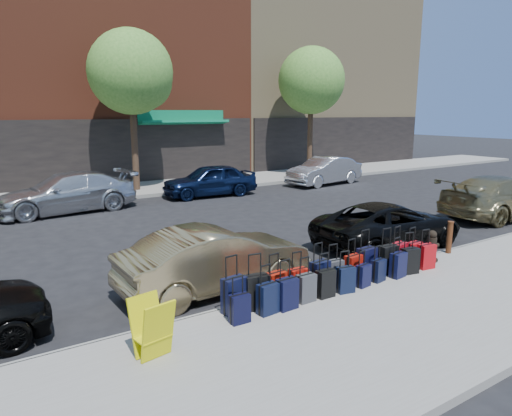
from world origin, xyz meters
TOP-DOWN VIEW (x-y plane):
  - ground at (0.00, 0.00)m, footprint 120.00×120.00m
  - sidewalk_near at (0.00, -6.50)m, footprint 60.00×4.00m
  - sidewalk_far at (0.00, 10.00)m, footprint 60.00×4.00m
  - curb_near at (0.00, -4.48)m, footprint 60.00×0.08m
  - curb_far at (0.00, 7.98)m, footprint 60.00×0.08m
  - building_center at (0.00, 17.99)m, footprint 17.00×12.85m
  - building_right at (16.00, 17.99)m, footprint 15.00×12.12m
  - tree_center at (0.64, 9.50)m, footprint 3.80×3.80m
  - tree_right at (11.14, 9.50)m, footprint 3.80×3.80m
  - suitcase_front_0 at (-2.43, -4.76)m, footprint 0.47×0.30m
  - suitcase_front_1 at (-2.00, -4.85)m, footprint 0.47×0.31m
  - suitcase_front_2 at (-1.52, -4.78)m, footprint 0.42×0.25m
  - suitcase_front_3 at (-0.98, -4.78)m, footprint 0.38×0.22m
  - suitcase_front_4 at (-0.42, -4.79)m, footprint 0.44×0.27m
  - suitcase_front_5 at (-0.01, -4.77)m, footprint 0.39×0.24m
  - suitcase_front_6 at (0.51, -4.80)m, footprint 0.42×0.26m
  - suitcase_front_7 at (0.95, -4.76)m, footprint 0.46×0.27m
  - suitcase_front_8 at (1.53, -4.85)m, footprint 0.45×0.26m
  - suitcase_front_9 at (1.93, -4.82)m, footprint 0.46×0.31m
  - suitcase_front_10 at (2.42, -4.84)m, footprint 0.41×0.25m
  - suitcase_back_0 at (-2.56, -5.17)m, footprint 0.35×0.21m
  - suitcase_back_1 at (-1.94, -5.13)m, footprint 0.41×0.26m
  - suitcase_back_2 at (-1.53, -5.16)m, footprint 0.41×0.25m
  - suitcase_back_3 at (-1.02, -5.08)m, footprint 0.38×0.22m
  - suitcase_back_4 at (-0.55, -5.11)m, footprint 0.38×0.22m
  - suitcase_back_5 at (-0.05, -5.15)m, footprint 0.39×0.27m
  - suitcase_back_6 at (0.48, -5.13)m, footprint 0.35×0.24m
  - suitcase_back_7 at (0.99, -5.09)m, footprint 0.36×0.24m
  - suitcase_back_8 at (1.54, -5.14)m, footprint 0.40×0.27m
  - suitcase_back_9 at (1.96, -5.11)m, footprint 0.44×0.30m
  - suitcase_back_10 at (2.56, -5.10)m, footprint 0.42×0.28m
  - fire_hydrant at (3.14, -4.81)m, footprint 0.40×0.35m
  - bollard at (4.07, -4.66)m, footprint 0.16×0.16m
  - display_rack at (-4.22, -5.43)m, footprint 0.60×0.65m
  - car_near_1 at (-2.02, -3.29)m, footprint 4.23×1.63m
  - car_near_2 at (3.62, -3.03)m, footprint 4.57×2.19m
  - car_near_3 at (9.94, -2.81)m, footprint 5.43×2.69m
  - car_far_1 at (-3.14, 6.72)m, footprint 5.33×2.57m
  - car_far_2 at (3.00, 6.82)m, footprint 4.37×2.04m
  - car_far_3 at (9.65, 6.61)m, footprint 4.58×2.10m

SIDE VIEW (x-z plane):
  - ground at x=0.00m, z-range 0.00..0.00m
  - sidewalk_near at x=0.00m, z-range 0.00..0.15m
  - sidewalk_far at x=0.00m, z-range 0.00..0.15m
  - curb_near at x=0.00m, z-range 0.00..0.15m
  - curb_far at x=0.00m, z-range 0.00..0.15m
  - suitcase_back_6 at x=0.48m, z-range 0.01..0.78m
  - suitcase_back_7 at x=0.99m, z-range 0.00..0.79m
  - suitcase_back_0 at x=-2.56m, z-range -0.01..0.83m
  - suitcase_back_5 at x=-0.05m, z-range -0.01..0.85m
  - suitcase_back_3 at x=-1.02m, z-range -0.02..0.87m
  - suitcase_back_4 at x=-0.55m, z-range -0.02..0.88m
  - suitcase_back_8 at x=1.54m, z-range -0.02..0.88m
  - suitcase_front_5 at x=-0.01m, z-range -0.02..0.89m
  - suitcase_front_3 at x=-0.98m, z-range -0.02..0.89m
  - suitcase_back_1 at x=-1.94m, z-range -0.02..0.89m
  - suitcase_back_10 at x=2.56m, z-range -0.03..0.91m
  - suitcase_back_2 at x=-1.53m, z-range -0.03..0.92m
  - suitcase_back_9 at x=1.96m, z-range -0.03..0.92m
  - suitcase_front_10 at x=2.42m, z-range -0.03..0.92m
  - suitcase_front_6 at x=0.51m, z-range -0.03..0.92m
  - suitcase_front_2 at x=-1.52m, z-range -0.03..0.93m
  - suitcase_front_4 at x=-0.42m, z-range -0.04..0.96m
  - suitcase_front_9 at x=1.93m, z-range -0.04..0.99m
  - suitcase_front_8 at x=1.53m, z-range -0.05..1.00m
  - suitcase_front_1 at x=-2.00m, z-range -0.05..1.01m
  - suitcase_front_0 at x=-2.43m, z-range -0.05..1.02m
  - suitcase_front_7 at x=0.95m, z-range -0.05..1.02m
  - fire_hydrant at x=3.14m, z-range 0.12..0.89m
  - bollard at x=4.07m, z-range 0.16..1.01m
  - display_rack at x=-4.22m, z-range 0.14..1.05m
  - car_near_2 at x=3.62m, z-range 0.00..1.26m
  - car_near_1 at x=-2.02m, z-range 0.00..1.37m
  - car_far_2 at x=3.00m, z-range 0.00..1.45m
  - car_far_3 at x=9.65m, z-range 0.00..1.46m
  - car_far_1 at x=-3.14m, z-range 0.00..1.50m
  - car_near_3 at x=9.94m, z-range 0.00..1.52m
  - tree_center at x=0.64m, z-range 1.78..9.05m
  - tree_right at x=11.14m, z-range 1.78..9.05m
  - building_right at x=16.00m, z-range -0.02..17.98m
  - building_center at x=0.00m, z-range -0.02..19.98m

